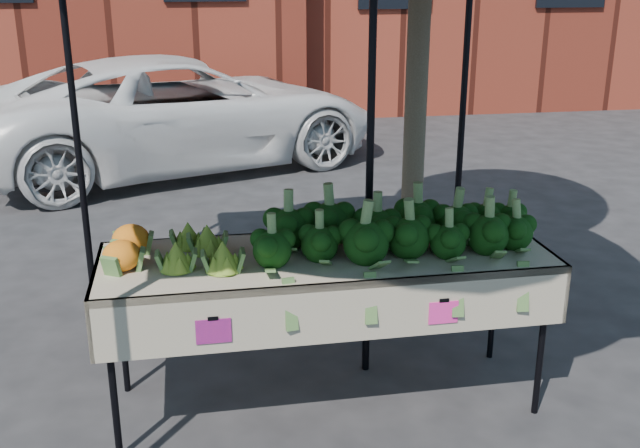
% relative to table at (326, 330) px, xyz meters
% --- Properties ---
extents(ground, '(90.00, 90.00, 0.00)m').
position_rel_table_xyz_m(ground, '(0.09, -0.11, -0.45)').
color(ground, '#242426').
extents(table, '(2.41, 0.83, 0.90)m').
position_rel_table_xyz_m(table, '(0.00, 0.00, 0.00)').
color(table, '#BAB092').
rests_on(table, ground).
extents(canopy, '(3.16, 3.16, 2.74)m').
position_rel_table_xyz_m(canopy, '(-0.05, 0.40, 0.92)').
color(canopy, black).
rests_on(canopy, ground).
extents(broccoli_heap, '(1.62, 0.59, 0.28)m').
position_rel_table_xyz_m(broccoli_heap, '(0.39, 0.03, 0.59)').
color(broccoli_heap, '#13350C').
rests_on(broccoli_heap, table).
extents(romanesco_cluster, '(0.45, 0.59, 0.22)m').
position_rel_table_xyz_m(romanesco_cluster, '(-0.66, 0.04, 0.56)').
color(romanesco_cluster, '#7CAB36').
rests_on(romanesco_cluster, table).
extents(cauliflower_pair, '(0.25, 0.45, 0.20)m').
position_rel_table_xyz_m(cauliflower_pair, '(-1.03, 0.07, 0.55)').
color(cauliflower_pair, orange).
rests_on(cauliflower_pair, table).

